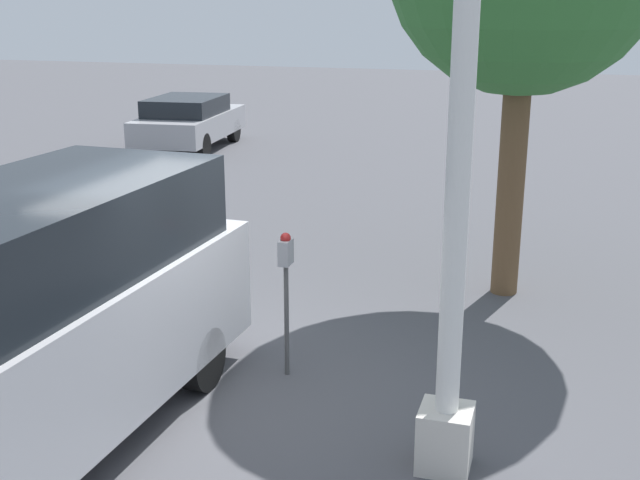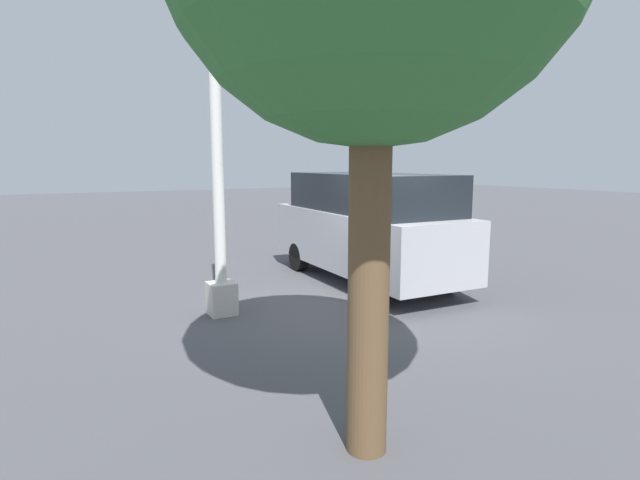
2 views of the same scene
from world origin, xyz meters
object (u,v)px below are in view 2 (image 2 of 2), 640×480
object	(u,v)px
parking_meter_near	(357,250)
parking_meter_far	(220,215)
lamp_post	(218,186)
parked_van	(367,225)

from	to	relation	value
parking_meter_near	parking_meter_far	bearing A→B (deg)	1.38
lamp_post	parked_van	xyz separation A→B (m)	(0.81, -3.48, -0.92)
parking_meter_far	lamp_post	xyz separation A→B (m)	(-5.20, 1.66, 1.03)
parked_van	parking_meter_near	bearing A→B (deg)	144.41
parking_meter_far	lamp_post	size ratio (longest dim) A/B	0.26
parking_meter_near	lamp_post	distance (m)	2.48
parking_meter_near	lamp_post	size ratio (longest dim) A/B	0.27
lamp_post	parked_van	size ratio (longest dim) A/B	1.10
parking_meter_near	lamp_post	world-z (taller)	lamp_post
parking_meter_far	parked_van	world-z (taller)	parked_van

